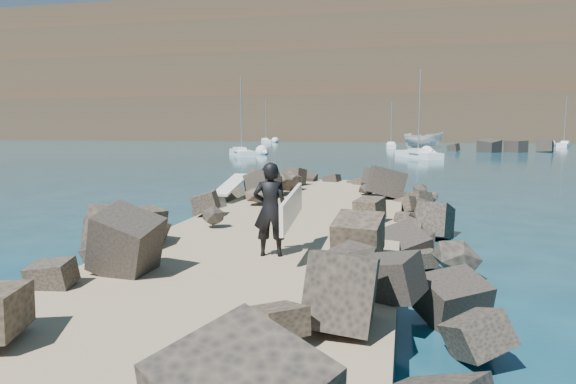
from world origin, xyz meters
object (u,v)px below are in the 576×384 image
surfer_with_board (273,209)px  surfboard_resting (231,188)px  boat_imported (423,140)px  sailboat_a (242,153)px

surfer_with_board → surfboard_resting: bearing=115.0°
surfboard_resting → surfer_with_board: size_ratio=1.00×
boat_imported → surfer_with_board: 71.62m
surfer_with_board → boat_imported: bearing=85.8°
surfboard_resting → surfer_with_board: 8.41m
surfboard_resting → sailboat_a: (-11.49, 36.60, -0.69)m
boat_imported → sailboat_a: size_ratio=0.69×
surfboard_resting → sailboat_a: 38.36m
sailboat_a → surfer_with_board: bearing=-71.2°
boat_imported → sailboat_a: bearing=159.3°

